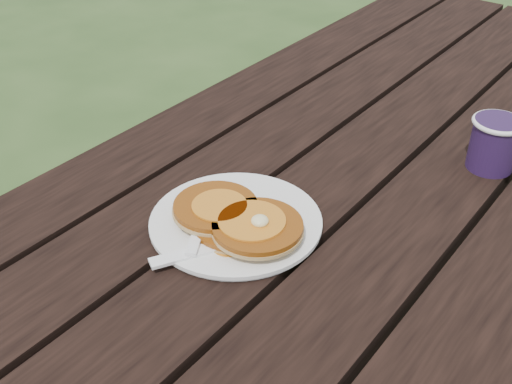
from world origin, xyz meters
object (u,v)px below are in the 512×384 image
Objects in this scene: plate at (236,223)px; coffee_cup at (495,141)px; pancake_stack at (237,220)px; picnic_table at (349,308)px.

plate is 0.44m from coffee_cup.
pancake_stack is (0.01, -0.01, 0.02)m from plate.
pancake_stack is at bearing -119.14° from coffee_cup.
plate is 0.03m from pancake_stack.
picnic_table is 9.11× the size of pancake_stack.
coffee_cup is (0.19, 0.06, 0.43)m from picnic_table.
plate is (-0.04, -0.31, 0.39)m from picnic_table.
picnic_table is 0.52m from pancake_stack.
pancake_stack is at bearing -44.10° from plate.
plate reaches higher than picnic_table.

